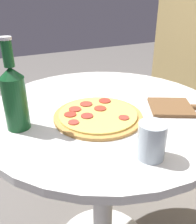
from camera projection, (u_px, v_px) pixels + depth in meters
table at (103, 153)px, 0.96m from camera, size 0.83×0.83×0.75m
pizza at (98, 115)px, 0.80m from camera, size 0.28×0.28×0.02m
beer_bottle at (14, 96)px, 0.70m from camera, size 0.07×0.07×0.26m
pizza_paddle at (178, 107)px, 0.86m from camera, size 0.19×0.27×0.02m
drinking_glass at (152, 141)px, 0.60m from camera, size 0.07×0.07×0.09m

